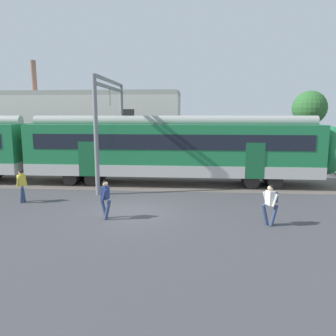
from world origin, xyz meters
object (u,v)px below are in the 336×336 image
(pedestrian_navy, at_px, (105,197))
(pedestrian_white, at_px, (271,201))
(pedestrian_yellow, at_px, (22,184))
(commuter_train, at_px, (41,148))

(pedestrian_navy, distance_m, pedestrian_white, 6.78)
(pedestrian_yellow, relative_size, pedestrian_white, 1.00)
(commuter_train, relative_size, pedestrian_navy, 22.83)
(pedestrian_yellow, bearing_deg, pedestrian_white, -12.40)
(commuter_train, xyz_separation_m, pedestrian_navy, (6.24, -7.36, -1.29))
(pedestrian_yellow, distance_m, pedestrian_white, 11.97)
(pedestrian_yellow, xyz_separation_m, pedestrian_navy, (4.91, -2.28, 0.00))
(commuter_train, bearing_deg, pedestrian_white, -30.44)
(pedestrian_yellow, distance_m, pedestrian_navy, 5.42)
(pedestrian_navy, height_order, pedestrian_white, same)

